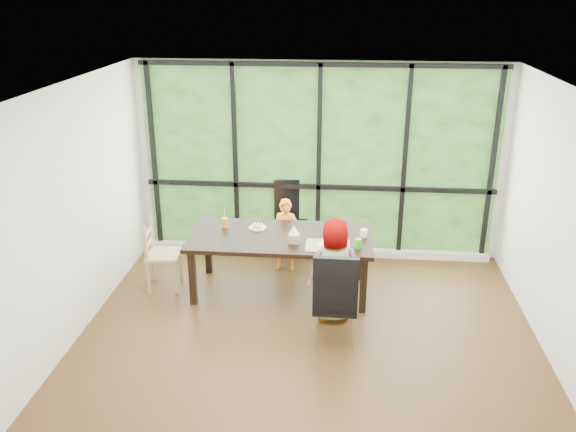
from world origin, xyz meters
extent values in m
plane|color=black|center=(0.00, 0.00, 0.00)|extent=(5.00, 5.00, 0.00)
plane|color=silver|center=(0.00, 2.25, 1.35)|extent=(5.00, 0.00, 5.00)
cube|color=#1B4D18|center=(0.00, 2.23, 1.35)|extent=(4.80, 0.02, 2.65)
cube|color=silver|center=(0.00, 2.15, 0.05)|extent=(4.80, 0.12, 0.10)
cube|color=black|center=(-0.40, 1.01, 0.38)|extent=(2.31, 1.25, 0.75)
cube|color=black|center=(-0.34, 2.04, 0.54)|extent=(0.57, 0.57, 1.08)
cube|color=black|center=(0.29, -0.07, 0.54)|extent=(0.46, 0.46, 1.08)
cube|color=#A38159|center=(-1.87, 0.97, 0.45)|extent=(0.44, 0.46, 0.90)
imported|color=orange|center=(-0.40, 1.64, 0.49)|extent=(0.39, 0.28, 0.99)
imported|color=slate|center=(0.26, 0.41, 0.61)|extent=(0.66, 0.50, 1.21)
cube|color=tan|center=(0.18, 0.76, 0.75)|extent=(0.51, 0.38, 0.01)
cylinder|color=white|center=(-0.71, 1.22, 0.76)|extent=(0.22, 0.22, 0.01)
cylinder|color=white|center=(0.17, 0.79, 0.76)|extent=(0.22, 0.22, 0.01)
cylinder|color=orange|center=(-1.13, 1.21, 0.81)|extent=(0.08, 0.08, 0.12)
cylinder|color=green|center=(0.53, 0.72, 0.81)|extent=(0.07, 0.07, 0.12)
cylinder|color=white|center=(0.61, 1.07, 0.80)|extent=(0.09, 0.09, 0.09)
cube|color=tan|center=(-0.22, 0.82, 0.80)|extent=(0.12, 0.12, 0.11)
cylinder|color=white|center=(-1.13, 1.21, 0.91)|extent=(0.01, 0.04, 0.20)
cylinder|color=pink|center=(0.53, 0.72, 0.91)|extent=(0.01, 0.04, 0.20)
cone|color=white|center=(-0.22, 0.82, 0.91)|extent=(0.12, 0.12, 0.11)
camera|label=1|loc=(0.32, -5.67, 3.61)|focal=37.39mm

